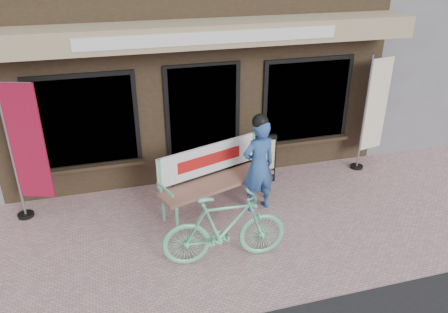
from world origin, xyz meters
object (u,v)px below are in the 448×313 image
object	(u,v)px
bench	(214,173)
menu_stand	(263,159)
bicycle	(225,228)
nobori_red	(26,150)
nobori_cream	(374,111)
person	(259,164)

from	to	relation	value
bench	menu_stand	world-z (taller)	bench
bicycle	nobori_red	distance (m)	3.26
nobori_cream	bench	bearing A→B (deg)	179.15
bench	nobori_red	world-z (taller)	nobori_red
bench	bicycle	xyz separation A→B (m)	(-0.20, -1.38, -0.11)
person	bench	bearing A→B (deg)	149.66
nobori_red	nobori_cream	world-z (taller)	nobori_red
bench	nobori_cream	bearing A→B (deg)	-8.02
bicycle	menu_stand	distance (m)	2.34
nobori_red	menu_stand	world-z (taller)	nobori_red
bench	nobori_cream	distance (m)	3.40
bench	nobori_red	bearing A→B (deg)	151.95
nobori_cream	menu_stand	xyz separation A→B (m)	(-2.22, -0.07, -0.68)
bench	nobori_cream	xyz separation A→B (m)	(3.30, 0.64, 0.52)
person	bicycle	world-z (taller)	person
menu_stand	bicycle	bearing A→B (deg)	-119.78
bench	bicycle	distance (m)	1.40
bench	person	size ratio (longest dim) A/B	1.22
nobori_red	bicycle	bearing A→B (deg)	-15.97
bench	menu_stand	distance (m)	1.23
bench	nobori_cream	world-z (taller)	nobori_cream
person	menu_stand	world-z (taller)	person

